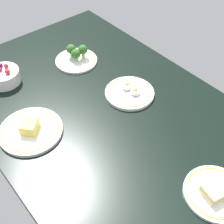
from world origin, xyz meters
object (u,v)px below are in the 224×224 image
Objects in this scene: plate_cheese at (31,130)px; plate_broccoli at (76,57)px; plate_sandwich at (216,192)px; bowl_berries at (3,76)px; plate_eggs at (130,92)px.

plate_broccoli is (-24.21, 36.89, 0.89)cm from plate_cheese.
plate_sandwich is 92.10cm from bowl_berries.
plate_broccoli is 32.26cm from bowl_berries.
plate_cheese is 1.67× the size of bowl_berries.
plate_sandwich is 1.04× the size of plate_broccoli.
plate_sandwich is 0.86× the size of plate_cheese.
plate_broccoli is at bearing -173.86° from plate_eggs.
plate_eggs is at bearing 41.55° from bowl_berries.
plate_eggs is 41.01cm from plate_cheese.
plate_broccoli is (-81.22, 6.70, 0.89)cm from plate_sandwich.
plate_cheese is at bearing -100.59° from plate_eggs.
plate_broccoli is at bearing 76.56° from bowl_berries.
bowl_berries is at bearing -164.47° from plate_sandwich.
plate_broccoli is (-31.75, -3.42, 0.99)cm from plate_eggs.
plate_eggs is 1.05× the size of plate_broccoli.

